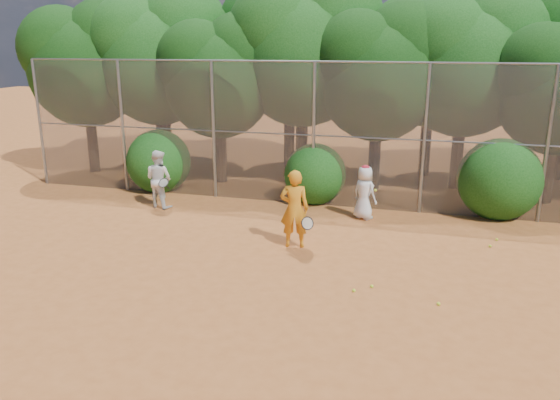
% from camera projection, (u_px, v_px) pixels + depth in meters
% --- Properties ---
extents(ground, '(80.00, 80.00, 0.00)m').
position_uv_depth(ground, '(296.00, 299.00, 9.96)').
color(ground, '#A75825').
rests_on(ground, ground).
extents(fence_back, '(20.05, 0.09, 4.03)m').
position_uv_depth(fence_back, '(345.00, 135.00, 14.97)').
color(fence_back, gray).
rests_on(fence_back, ground).
extents(tree_0, '(4.38, 3.81, 6.00)m').
position_uv_depth(tree_0, '(87.00, 59.00, 18.73)').
color(tree_0, black).
rests_on(tree_0, ground).
extents(tree_1, '(4.64, 4.03, 6.35)m').
position_uv_depth(tree_1, '(159.00, 52.00, 18.49)').
color(tree_1, black).
rests_on(tree_1, ground).
extents(tree_2, '(3.99, 3.47, 5.47)m').
position_uv_depth(tree_2, '(221.00, 72.00, 17.35)').
color(tree_2, black).
rests_on(tree_2, ground).
extents(tree_3, '(4.89, 4.26, 6.70)m').
position_uv_depth(tree_3, '(305.00, 46.00, 17.41)').
color(tree_3, black).
rests_on(tree_3, ground).
extents(tree_4, '(4.19, 3.64, 5.73)m').
position_uv_depth(tree_4, '(381.00, 68.00, 16.39)').
color(tree_4, black).
rests_on(tree_4, ground).
extents(tree_5, '(4.51, 3.92, 6.17)m').
position_uv_depth(tree_5, '(468.00, 58.00, 16.41)').
color(tree_5, black).
rests_on(tree_5, ground).
extents(tree_9, '(4.83, 4.20, 6.62)m').
position_uv_depth(tree_9, '(164.00, 46.00, 20.82)').
color(tree_9, black).
rests_on(tree_9, ground).
extents(tree_10, '(5.15, 4.48, 7.06)m').
position_uv_depth(tree_10, '(292.00, 38.00, 19.64)').
color(tree_10, black).
rests_on(tree_10, ground).
extents(tree_11, '(4.64, 4.03, 6.35)m').
position_uv_depth(tree_11, '(434.00, 53.00, 18.12)').
color(tree_11, black).
rests_on(tree_11, ground).
extents(bush_0, '(2.00, 2.00, 2.00)m').
position_uv_depth(bush_0, '(159.00, 158.00, 17.06)').
color(bush_0, '#134511').
rests_on(bush_0, ground).
extents(bush_1, '(1.80, 1.80, 1.80)m').
position_uv_depth(bush_1, '(315.00, 171.00, 15.80)').
color(bush_1, '#134511').
rests_on(bush_1, ground).
extents(bush_2, '(2.20, 2.20, 2.20)m').
position_uv_depth(bush_2, '(500.00, 176.00, 14.46)').
color(bush_2, '#134511').
rests_on(bush_2, ground).
extents(player_yellow, '(0.87, 0.62, 1.79)m').
position_uv_depth(player_yellow, '(294.00, 209.00, 12.27)').
color(player_yellow, orange).
rests_on(player_yellow, ground).
extents(player_teen, '(0.83, 0.75, 1.45)m').
position_uv_depth(player_teen, '(364.00, 192.00, 14.29)').
color(player_teen, white).
rests_on(player_teen, ground).
extents(player_white, '(0.92, 0.82, 1.63)m').
position_uv_depth(player_white, '(159.00, 179.00, 15.27)').
color(player_white, silver).
rests_on(player_white, ground).
extents(ball_0, '(0.07, 0.07, 0.07)m').
position_uv_depth(ball_0, '(490.00, 246.00, 12.43)').
color(ball_0, '#D0ED2B').
rests_on(ball_0, ground).
extents(ball_1, '(0.07, 0.07, 0.07)m').
position_uv_depth(ball_1, '(354.00, 290.00, 10.21)').
color(ball_1, '#D0ED2B').
rests_on(ball_1, ground).
extents(ball_2, '(0.07, 0.07, 0.07)m').
position_uv_depth(ball_2, '(439.00, 304.00, 9.69)').
color(ball_2, '#D0ED2B').
rests_on(ball_2, ground).
extents(ball_3, '(0.07, 0.07, 0.07)m').
position_uv_depth(ball_3, '(372.00, 286.00, 10.39)').
color(ball_3, '#D0ED2B').
rests_on(ball_3, ground).
extents(ball_4, '(0.07, 0.07, 0.07)m').
position_uv_depth(ball_4, '(497.00, 240.00, 12.84)').
color(ball_4, '#D0ED2B').
rests_on(ball_4, ground).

